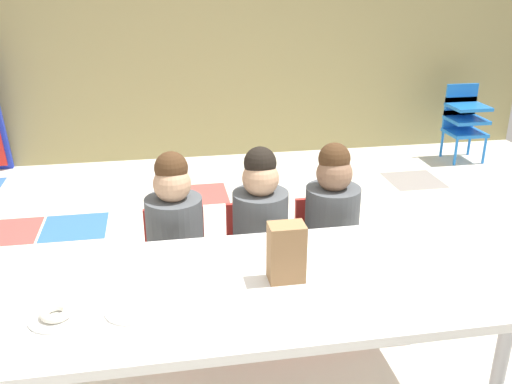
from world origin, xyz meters
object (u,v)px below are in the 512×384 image
at_px(seated_child_near_camera, 175,229).
at_px(donut_powdered_on_plate, 56,313).
at_px(craft_table, 224,296).
at_px(kid_chair_blue_stack, 464,117).
at_px(paper_plate_center_table, 132,310).
at_px(paper_bag_brown, 286,252).
at_px(seated_child_far_right, 331,217).
at_px(paper_plate_near_edge, 57,317).
at_px(seated_child_middle_seat, 260,222).

distance_m(seated_child_near_camera, donut_powdered_on_plate, 0.84).
height_order(craft_table, kid_chair_blue_stack, kid_chair_blue_stack).
bearing_deg(donut_powdered_on_plate, paper_plate_center_table, 0.44).
height_order(paper_bag_brown, paper_plate_center_table, paper_bag_brown).
height_order(paper_bag_brown, donut_powdered_on_plate, paper_bag_brown).
bearing_deg(seated_child_far_right, paper_bag_brown, -120.62).
bearing_deg(paper_plate_near_edge, donut_powdered_on_plate, 0.00).
xyz_separation_m(paper_plate_near_edge, donut_powdered_on_plate, (0.00, 0.00, 0.02)).
bearing_deg(paper_bag_brown, paper_plate_center_table, -168.65).
distance_m(seated_child_middle_seat, paper_plate_near_edge, 1.09).
xyz_separation_m(seated_child_near_camera, paper_plate_near_edge, (-0.41, -0.73, 0.06)).
bearing_deg(seated_child_middle_seat, donut_powdered_on_plate, -137.74).
distance_m(paper_plate_near_edge, donut_powdered_on_plate, 0.02).
bearing_deg(seated_child_far_right, seated_child_middle_seat, 180.00).
height_order(kid_chair_blue_stack, donut_powdered_on_plate, kid_chair_blue_stack).
distance_m(paper_bag_brown, donut_powdered_on_plate, 0.80).
height_order(seated_child_far_right, paper_plate_near_edge, seated_child_far_right).
height_order(paper_plate_center_table, donut_powdered_on_plate, donut_powdered_on_plate).
distance_m(seated_child_middle_seat, kid_chair_blue_stack, 3.22).
distance_m(paper_plate_near_edge, paper_plate_center_table, 0.24).
height_order(paper_plate_near_edge, donut_powdered_on_plate, donut_powdered_on_plate).
distance_m(paper_plate_center_table, donut_powdered_on_plate, 0.24).
xyz_separation_m(seated_child_near_camera, seated_child_middle_seat, (0.40, 0.00, 0.00)).
height_order(seated_child_middle_seat, kid_chair_blue_stack, seated_child_middle_seat).
xyz_separation_m(seated_child_far_right, donut_powdered_on_plate, (-1.16, -0.73, 0.08)).
bearing_deg(paper_bag_brown, craft_table, -179.61).
relative_size(seated_child_near_camera, donut_powdered_on_plate, 8.88).
bearing_deg(kid_chair_blue_stack, seated_child_far_right, -131.17).
bearing_deg(paper_plate_center_table, paper_plate_near_edge, -179.56).
bearing_deg(craft_table, donut_powdered_on_plate, -168.81).
height_order(seated_child_near_camera, paper_bag_brown, seated_child_near_camera).
height_order(craft_table, seated_child_near_camera, seated_child_near_camera).
height_order(seated_child_near_camera, paper_plate_center_table, seated_child_near_camera).
height_order(seated_child_near_camera, paper_plate_near_edge, seated_child_near_camera).
bearing_deg(donut_powdered_on_plate, seated_child_far_right, 32.39).
distance_m(paper_bag_brown, paper_plate_center_table, 0.57).
relative_size(craft_table, paper_plate_center_table, 11.08).
relative_size(paper_plate_near_edge, donut_powdered_on_plate, 1.74).
distance_m(seated_child_middle_seat, seated_child_far_right, 0.35).
relative_size(seated_child_near_camera, kid_chair_blue_stack, 1.35).
bearing_deg(seated_child_near_camera, craft_table, -76.50).
height_order(kid_chair_blue_stack, paper_plate_near_edge, kid_chair_blue_stack).
xyz_separation_m(seated_child_far_right, paper_bag_brown, (-0.37, -0.62, 0.17)).
distance_m(seated_child_middle_seat, paper_bag_brown, 0.64).
bearing_deg(seated_child_far_right, craft_table, -133.84).
bearing_deg(seated_child_far_right, donut_powdered_on_plate, -147.61).
height_order(seated_child_middle_seat, donut_powdered_on_plate, seated_child_middle_seat).
bearing_deg(donut_powdered_on_plate, craft_table, 11.19).
distance_m(craft_table, donut_powdered_on_plate, 0.57).
bearing_deg(paper_plate_near_edge, seated_child_middle_seat, 42.26).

